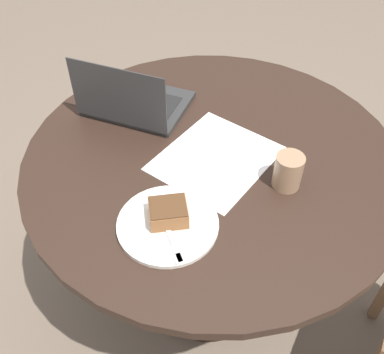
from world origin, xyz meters
The scene contains 8 objects.
ground_plane centered at (0.00, 0.00, 0.00)m, with size 12.00×12.00×0.00m, color #6B5B4C.
dining_table centered at (0.00, 0.00, 0.60)m, with size 1.14×1.14×0.74m.
paper_document centered at (0.02, 0.01, 0.75)m, with size 0.44×0.42×0.00m.
plate centered at (0.29, -0.09, 0.75)m, with size 0.26×0.26×0.01m.
cake_slice centered at (0.27, -0.09, 0.78)m, with size 0.11×0.12×0.05m.
fork centered at (0.34, -0.07, 0.76)m, with size 0.16×0.09×0.00m.
coffee_glass centered at (0.10, 0.21, 0.80)m, with size 0.08×0.08×0.10m.
laptop centered at (-0.18, -0.27, 0.78)m, with size 0.32×0.37×0.22m.
Camera 1 is at (1.00, 0.05, 1.66)m, focal length 42.00 mm.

